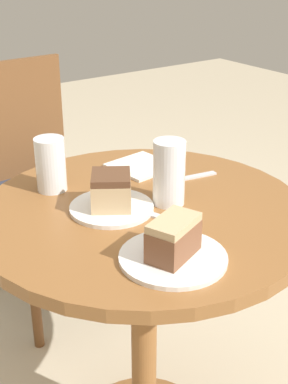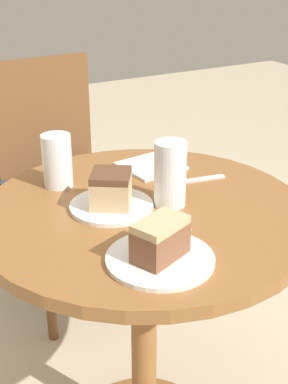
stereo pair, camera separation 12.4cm
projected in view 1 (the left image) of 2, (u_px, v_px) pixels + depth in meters
table at (144, 269)px, 1.33m from camera, size 0.78×0.78×0.75m
chair at (38, 183)px, 2.02m from camera, size 0.43×0.48×0.92m
plate_near at (112, 208)px, 1.24m from camera, size 0.20×0.20×0.01m
plate_far at (173, 258)px, 1.05m from camera, size 0.21×0.21×0.01m
cake_slice_near at (111, 190)px, 1.22m from camera, size 0.13×0.13×0.08m
cake_slice_far at (174, 238)px, 1.03m from camera, size 0.13×0.10×0.08m
glass_lemonade at (169, 177)px, 1.25m from camera, size 0.08×0.08×0.16m
glass_water at (51, 166)px, 1.32m from camera, size 0.07×0.07×0.14m
napkin_stack at (141, 166)px, 1.48m from camera, size 0.17×0.17×0.01m
fork at (162, 218)px, 1.20m from camera, size 0.07×0.17×0.00m
spoon at (194, 177)px, 1.41m from camera, size 0.13×0.04×0.00m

